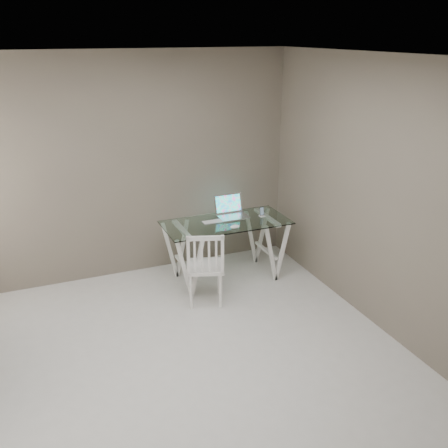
# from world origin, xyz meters

# --- Properties ---
(room) EXTENTS (4.50, 4.52, 2.71)m
(room) POSITION_xyz_m (-0.06, 0.02, 1.72)
(room) COLOR beige
(room) RESTS_ON ground
(desk) EXTENTS (1.50, 0.70, 0.75)m
(desk) POSITION_xyz_m (0.95, 1.60, 0.38)
(desk) COLOR silver
(desk) RESTS_ON ground
(chair) EXTENTS (0.51, 0.51, 0.88)m
(chair) POSITION_xyz_m (0.50, 1.11, 0.48)
(chair) COLOR white
(chair) RESTS_ON ground
(laptop) EXTENTS (0.36, 0.32, 0.25)m
(laptop) POSITION_xyz_m (1.10, 1.78, 0.81)
(laptop) COLOR silver
(laptop) RESTS_ON desk
(keyboard) EXTENTS (0.29, 0.12, 0.01)m
(keyboard) POSITION_xyz_m (0.82, 1.66, 0.75)
(keyboard) COLOR silver
(keyboard) RESTS_ON desk
(mouse) EXTENTS (0.12, 0.07, 0.04)m
(mouse) POSITION_xyz_m (0.97, 1.38, 0.76)
(mouse) COLOR white
(mouse) RESTS_ON desk
(phone_dock) EXTENTS (0.06, 0.06, 0.12)m
(phone_dock) POSITION_xyz_m (1.44, 1.62, 0.78)
(phone_dock) COLOR white
(phone_dock) RESTS_ON desk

